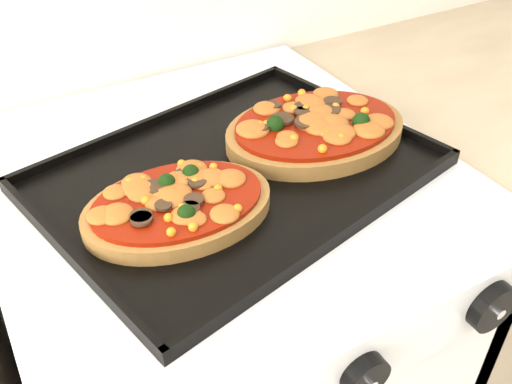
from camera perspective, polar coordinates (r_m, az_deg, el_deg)
stove at (r=1.09m, az=-2.88°, el=-17.30°), size 0.60×0.60×0.91m
control_panel at (r=0.62m, az=9.99°, el=-16.17°), size 0.60×0.02×0.09m
knob_center at (r=0.61m, az=10.86°, el=-17.61°), size 0.05×0.02×0.05m
knob_right at (r=0.70m, az=22.54°, el=-10.57°), size 0.06×0.02×0.06m
baking_tray at (r=0.74m, az=-1.94°, el=2.17°), size 0.54×0.45×0.02m
pizza_left at (r=0.66m, az=-7.82°, el=-1.23°), size 0.24×0.17×0.03m
pizza_right at (r=0.80m, az=5.99°, el=6.40°), size 0.27×0.21×0.04m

